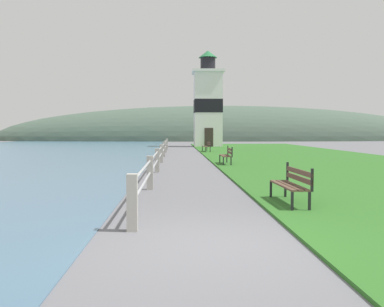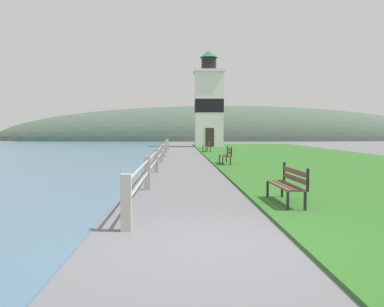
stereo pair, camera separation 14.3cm
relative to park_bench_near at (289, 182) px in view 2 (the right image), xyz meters
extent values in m
plane|color=slate|center=(-2.14, -3.37, -0.54)|extent=(160.00, 160.00, 0.00)
cube|color=#2D6623|center=(5.26, 15.50, -0.51)|extent=(12.00, 56.61, 0.06)
cube|color=#A8A399|center=(-3.44, -2.37, -0.04)|extent=(0.18, 0.18, 0.99)
cube|color=#A8A399|center=(-3.44, 2.81, -0.04)|extent=(0.18, 0.18, 0.99)
cube|color=#A8A399|center=(-3.44, 7.99, -0.04)|extent=(0.18, 0.18, 0.99)
cube|color=#A8A399|center=(-3.44, 13.17, -0.04)|extent=(0.18, 0.18, 0.99)
cube|color=#A8A399|center=(-3.44, 18.35, -0.04)|extent=(0.18, 0.18, 0.99)
cube|color=#A8A399|center=(-3.44, 23.53, -0.04)|extent=(0.18, 0.18, 0.99)
cube|color=#A8A399|center=(-3.44, 28.70, -0.04)|extent=(0.18, 0.18, 0.99)
cylinder|color=#B2B2B7|center=(-3.44, 13.17, 0.30)|extent=(0.06, 31.08, 0.06)
cylinder|color=#B2B2B7|center=(-3.44, 13.17, -0.04)|extent=(0.06, 31.08, 0.06)
cube|color=brown|center=(-0.24, -0.01, -0.07)|extent=(0.16, 1.85, 0.04)
cube|color=brown|center=(-0.09, 0.00, -0.07)|extent=(0.16, 1.85, 0.04)
cube|color=brown|center=(0.06, 0.00, -0.07)|extent=(0.16, 1.85, 0.04)
cube|color=brown|center=(0.14, 0.00, 0.25)|extent=(0.10, 1.85, 0.11)
cube|color=brown|center=(0.14, 0.00, 0.09)|extent=(0.10, 1.85, 0.11)
cube|color=black|center=(-0.25, -0.91, -0.31)|extent=(0.05, 0.05, 0.45)
cube|color=black|center=(-0.30, 0.89, -0.31)|extent=(0.05, 0.05, 0.45)
cube|color=black|center=(0.12, -0.90, -0.31)|extent=(0.05, 0.05, 0.45)
cube|color=black|center=(0.07, 0.90, -0.31)|extent=(0.05, 0.05, 0.45)
cube|color=black|center=(0.17, -0.90, 0.16)|extent=(0.05, 0.05, 0.49)
cube|color=black|center=(0.12, 0.90, 0.16)|extent=(0.05, 0.05, 0.49)
cube|color=brown|center=(-0.34, 11.60, -0.07)|extent=(0.13, 1.85, 0.04)
cube|color=brown|center=(-0.19, 11.60, -0.07)|extent=(0.13, 1.85, 0.04)
cube|color=brown|center=(-0.05, 11.59, -0.07)|extent=(0.13, 1.85, 0.04)
cube|color=brown|center=(0.04, 11.59, 0.25)|extent=(0.07, 1.85, 0.11)
cube|color=brown|center=(0.04, 11.59, 0.09)|extent=(0.07, 1.85, 0.11)
cube|color=black|center=(-0.39, 10.70, -0.31)|extent=(0.05, 0.05, 0.45)
cube|color=black|center=(-0.37, 12.50, -0.31)|extent=(0.05, 0.05, 0.45)
cube|color=black|center=(-0.02, 10.69, -0.31)|extent=(0.05, 0.05, 0.45)
cube|color=black|center=(0.00, 12.49, -0.31)|extent=(0.05, 0.05, 0.45)
cube|color=black|center=(0.03, 10.69, 0.16)|extent=(0.05, 0.05, 0.49)
cube|color=black|center=(0.05, 12.49, 0.16)|extent=(0.05, 0.05, 0.49)
cube|color=brown|center=(-0.39, 24.12, -0.07)|extent=(0.25, 1.75, 0.04)
cube|color=brown|center=(-0.24, 24.13, -0.07)|extent=(0.25, 1.75, 0.04)
cube|color=brown|center=(-0.09, 24.14, -0.07)|extent=(0.25, 1.75, 0.04)
cube|color=brown|center=(-0.01, 24.15, 0.25)|extent=(0.19, 1.75, 0.11)
cube|color=brown|center=(-0.01, 24.15, 0.09)|extent=(0.19, 1.75, 0.11)
cube|color=black|center=(-0.36, 23.27, -0.31)|extent=(0.05, 0.05, 0.45)
cube|color=black|center=(-0.49, 24.96, -0.31)|extent=(0.05, 0.05, 0.45)
cube|color=black|center=(0.01, 23.30, -0.31)|extent=(0.05, 0.05, 0.45)
cube|color=black|center=(-0.12, 24.99, -0.31)|extent=(0.05, 0.05, 0.45)
cube|color=black|center=(0.06, 23.30, 0.16)|extent=(0.05, 0.05, 0.49)
cube|color=black|center=(-0.07, 24.99, 0.16)|extent=(0.05, 0.05, 0.49)
cube|color=white|center=(0.79, 35.91, 3.37)|extent=(2.88, 2.88, 7.82)
cube|color=black|center=(0.79, 35.91, 3.76)|extent=(2.92, 2.92, 1.41)
cube|color=white|center=(0.79, 35.91, 7.41)|extent=(3.32, 3.32, 0.25)
cylinder|color=black|center=(0.79, 35.91, 8.21)|extent=(1.59, 1.59, 1.36)
cone|color=#23703D|center=(0.79, 35.91, 9.27)|extent=(1.98, 1.98, 0.75)
cube|color=#332823|center=(0.79, 34.45, 0.46)|extent=(0.90, 0.06, 2.00)
ellipsoid|color=#475B4C|center=(5.86, 64.37, -0.54)|extent=(80.00, 16.00, 12.00)
camera|label=1|loc=(-2.70, -9.70, 1.20)|focal=40.00mm
camera|label=2|loc=(-2.56, -9.70, 1.20)|focal=40.00mm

